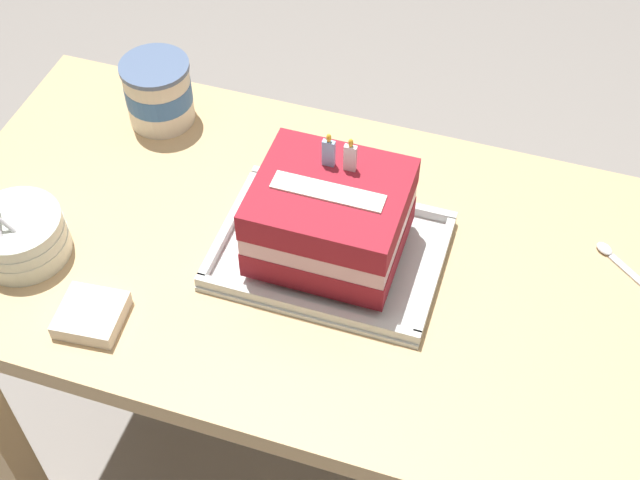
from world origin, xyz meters
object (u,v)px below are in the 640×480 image
bowl_stack (20,236)px  birthday_cake (331,216)px  ice_cream_tub (158,92)px  napkin_pile (91,315)px  foil_tray (330,252)px  serving_spoon_near_tray (621,264)px

bowl_stack → birthday_cake: bearing=16.9°
birthday_cake → bowl_stack: 0.44m
birthday_cake → ice_cream_tub: size_ratio=1.82×
ice_cream_tub → napkin_pile: bearing=-78.7°
foil_tray → serving_spoon_near_tray: foil_tray is taller
birthday_cake → ice_cream_tub: birthday_cake is taller
serving_spoon_near_tray → ice_cream_tub: bearing=173.4°
birthday_cake → serving_spoon_near_tray: 0.42m
ice_cream_tub → napkin_pile: (0.08, -0.41, -0.04)m
ice_cream_tub → bowl_stack: bearing=-101.8°
foil_tray → napkin_pile: 0.34m
birthday_cake → serving_spoon_near_tray: bearing=15.3°
bowl_stack → napkin_pile: size_ratio=1.45×
ice_cream_tub → serving_spoon_near_tray: (0.75, -0.09, -0.05)m
foil_tray → birthday_cake: birthday_cake is taller
bowl_stack → serving_spoon_near_tray: bearing=16.1°
napkin_pile → bowl_stack: bearing=151.8°
birthday_cake → napkin_pile: bearing=-142.6°
foil_tray → ice_cream_tub: size_ratio=2.87×
birthday_cake → bowl_stack: bearing=-163.1°
birthday_cake → bowl_stack: (-0.42, -0.13, -0.05)m
foil_tray → birthday_cake: (-0.00, 0.00, 0.08)m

